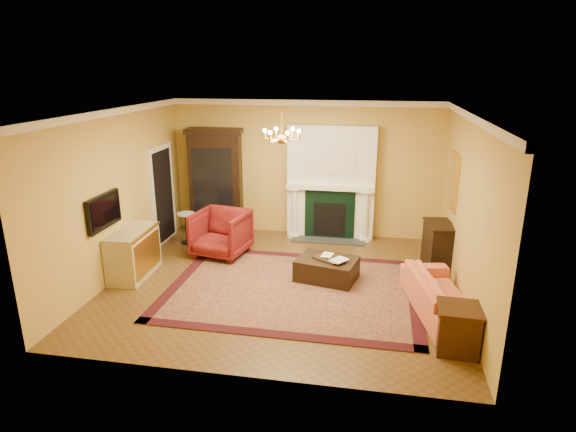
% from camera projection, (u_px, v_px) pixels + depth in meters
% --- Properties ---
extents(floor, '(6.00, 5.50, 0.02)m').
position_uv_depth(floor, '(282.00, 283.00, 8.57)').
color(floor, brown).
rests_on(floor, ground).
extents(ceiling, '(6.00, 5.50, 0.02)m').
position_uv_depth(ceiling, '(282.00, 111.00, 7.67)').
color(ceiling, silver).
rests_on(ceiling, wall_back).
extents(wall_back, '(6.00, 0.02, 3.00)m').
position_uv_depth(wall_back, '(305.00, 169.00, 10.71)').
color(wall_back, gold).
rests_on(wall_back, floor).
extents(wall_front, '(6.00, 0.02, 3.00)m').
position_uv_depth(wall_front, '(237.00, 265.00, 5.53)').
color(wall_front, gold).
rests_on(wall_front, floor).
extents(wall_left, '(0.02, 5.50, 3.00)m').
position_uv_depth(wall_left, '(117.00, 194.00, 8.63)').
color(wall_left, gold).
rests_on(wall_left, floor).
extents(wall_right, '(0.02, 5.50, 3.00)m').
position_uv_depth(wall_right, '(468.00, 211.00, 7.61)').
color(wall_right, gold).
rests_on(wall_right, floor).
extents(fireplace, '(1.90, 0.70, 2.50)m').
position_uv_depth(fireplace, '(331.00, 185.00, 10.53)').
color(fireplace, white).
rests_on(fireplace, wall_back).
extents(crown_molding, '(6.00, 5.50, 0.12)m').
position_uv_depth(crown_molding, '(292.00, 110.00, 8.59)').
color(crown_molding, white).
rests_on(crown_molding, ceiling).
extents(doorway, '(0.08, 1.05, 2.10)m').
position_uv_depth(doorway, '(162.00, 194.00, 10.35)').
color(doorway, silver).
rests_on(doorway, wall_left).
extents(tv_panel, '(0.09, 0.95, 0.58)m').
position_uv_depth(tv_panel, '(104.00, 211.00, 8.10)').
color(tv_panel, black).
rests_on(tv_panel, wall_left).
extents(gilt_mirror, '(0.06, 0.76, 1.05)m').
position_uv_depth(gilt_mirror, '(453.00, 181.00, 8.89)').
color(gilt_mirror, gold).
rests_on(gilt_mirror, wall_right).
extents(chandelier, '(0.63, 0.55, 0.53)m').
position_uv_depth(chandelier, '(282.00, 136.00, 7.79)').
color(chandelier, gold).
rests_on(chandelier, ceiling).
extents(oriental_rug, '(4.32, 3.26, 0.02)m').
position_uv_depth(oriental_rug, '(293.00, 289.00, 8.32)').
color(oriental_rug, '#470F16').
rests_on(oriental_rug, floor).
extents(china_cabinet, '(1.19, 0.65, 2.28)m').
position_uv_depth(china_cabinet, '(217.00, 184.00, 10.90)').
color(china_cabinet, black).
rests_on(china_cabinet, floor).
extents(wingback_armchair, '(1.14, 1.09, 1.02)m').
position_uv_depth(wingback_armchair, '(221.00, 231.00, 9.68)').
color(wingback_armchair, maroon).
rests_on(wingback_armchair, floor).
extents(pedestal_table, '(0.38, 0.38, 0.68)m').
position_uv_depth(pedestal_table, '(187.00, 226.00, 10.37)').
color(pedestal_table, black).
rests_on(pedestal_table, floor).
extents(commode, '(0.60, 1.19, 0.87)m').
position_uv_depth(commode, '(133.00, 253.00, 8.75)').
color(commode, '#C1B28D').
rests_on(commode, floor).
extents(coral_sofa, '(1.00, 2.12, 0.80)m').
position_uv_depth(coral_sofa, '(443.00, 290.00, 7.40)').
color(coral_sofa, '#E06A47').
rests_on(coral_sofa, floor).
extents(end_table, '(0.56, 0.56, 0.61)m').
position_uv_depth(end_table, '(458.00, 330.00, 6.45)').
color(end_table, '#34180E').
rests_on(end_table, floor).
extents(console_table, '(0.54, 0.82, 0.85)m').
position_uv_depth(console_table, '(438.00, 246.00, 9.11)').
color(console_table, black).
rests_on(console_table, floor).
extents(leather_ottoman, '(1.17, 0.96, 0.38)m').
position_uv_depth(leather_ottoman, '(327.00, 269.00, 8.64)').
color(leather_ottoman, black).
rests_on(leather_ottoman, oriental_rug).
extents(ottoman_tray, '(0.62, 0.59, 0.03)m').
position_uv_depth(ottoman_tray, '(329.00, 258.00, 8.57)').
color(ottoman_tray, black).
rests_on(ottoman_tray, leather_ottoman).
extents(book_a, '(0.19, 0.06, 0.26)m').
position_uv_depth(book_a, '(322.00, 248.00, 8.62)').
color(book_a, gray).
rests_on(book_a, ottoman_tray).
extents(book_b, '(0.20, 0.15, 0.31)m').
position_uv_depth(book_b, '(334.00, 251.00, 8.44)').
color(book_b, gray).
rests_on(book_b, ottoman_tray).
extents(topiary_left, '(0.15, 0.15, 0.39)m').
position_uv_depth(topiary_left, '(304.00, 173.00, 10.51)').
color(topiary_left, gray).
rests_on(topiary_left, fireplace).
extents(topiary_right, '(0.17, 0.17, 0.47)m').
position_uv_depth(topiary_right, '(359.00, 174.00, 10.30)').
color(topiary_right, gray).
rests_on(topiary_right, fireplace).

